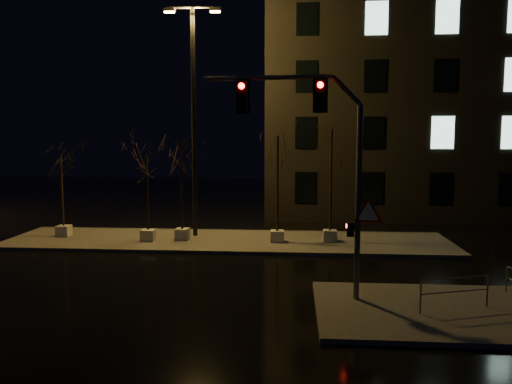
{
  "coord_description": "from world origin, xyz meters",
  "views": [
    {
      "loc": [
        3.31,
        -18.28,
        5.26
      ],
      "look_at": [
        1.61,
        3.78,
        2.8
      ],
      "focal_mm": 35.0,
      "sensor_mm": 36.0,
      "label": 1
    }
  ],
  "objects": [
    {
      "name": "ground",
      "position": [
        0.0,
        0.0,
        0.0
      ],
      "size": [
        90.0,
        90.0,
        0.0
      ],
      "primitive_type": "plane",
      "color": "black",
      "rests_on": "ground"
    },
    {
      "name": "streetlight_main",
      "position": [
        -1.8,
        6.92,
        6.8
      ],
      "size": [
        2.88,
        0.43,
        11.53
      ],
      "rotation": [
        0.0,
        0.0,
        0.04
      ],
      "color": "black",
      "rests_on": "median"
    },
    {
      "name": "tree_2",
      "position": [
        -2.24,
        5.84,
        4.03
      ],
      "size": [
        1.8,
        1.8,
        5.12
      ],
      "color": "beige",
      "rests_on": "median"
    },
    {
      "name": "tree_1",
      "position": [
        -3.85,
        5.43,
        3.44
      ],
      "size": [
        1.8,
        1.8,
        4.33
      ],
      "color": "beige",
      "rests_on": "median"
    },
    {
      "name": "median",
      "position": [
        0.0,
        6.0,
        0.07
      ],
      "size": [
        22.0,
        5.0,
        0.15
      ],
      "primitive_type": "cube",
      "color": "#494641",
      "rests_on": "ground"
    },
    {
      "name": "tree_3",
      "position": [
        2.51,
        5.68,
        4.17
      ],
      "size": [
        1.8,
        1.8,
        5.3
      ],
      "color": "beige",
      "rests_on": "median"
    },
    {
      "name": "guard_rail_a",
      "position": [
        8.06,
        -3.6,
        0.8
      ],
      "size": [
        2.19,
        0.76,
        0.99
      ],
      "rotation": [
        0.0,
        0.0,
        0.32
      ],
      "color": "#58595F",
      "rests_on": "sidewalk_corner"
    },
    {
      "name": "sidewalk_corner",
      "position": [
        7.5,
        -3.5,
        0.07
      ],
      "size": [
        7.0,
        5.0,
        0.15
      ],
      "primitive_type": "cube",
      "color": "#494641",
      "rests_on": "ground"
    },
    {
      "name": "traffic_signal_mast",
      "position": [
        4.17,
        -2.68,
        4.75
      ],
      "size": [
        5.72,
        0.53,
        7.0
      ],
      "rotation": [
        0.0,
        0.0,
        -0.07
      ],
      "color": "#58595F",
      "rests_on": "sidewalk_corner"
    },
    {
      "name": "tree_0",
      "position": [
        -8.54,
        6.22,
        3.31
      ],
      "size": [
        1.8,
        1.8,
        4.17
      ],
      "color": "beige",
      "rests_on": "median"
    },
    {
      "name": "building",
      "position": [
        14.0,
        18.0,
        7.5
      ],
      "size": [
        25.0,
        12.0,
        15.0
      ],
      "primitive_type": "cube",
      "color": "black",
      "rests_on": "ground"
    },
    {
      "name": "tree_4",
      "position": [
        5.08,
        5.98,
        4.42
      ],
      "size": [
        1.8,
        1.8,
        5.62
      ],
      "color": "beige",
      "rests_on": "median"
    }
  ]
}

